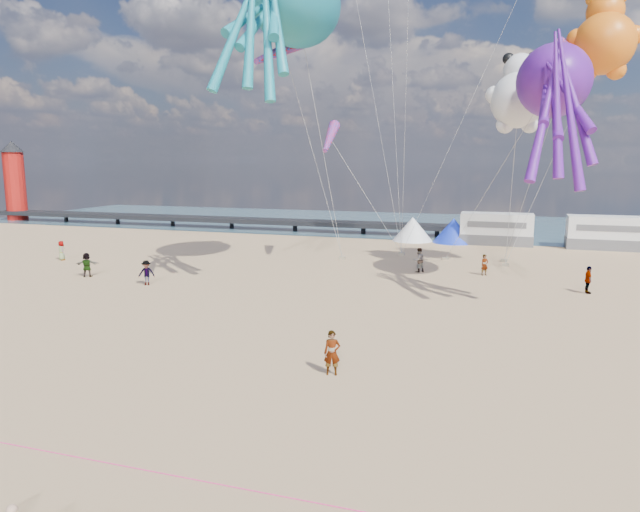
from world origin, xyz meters
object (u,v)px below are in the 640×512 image
Objects in this scene: beachgoer_4 at (87,265)px; sandbag_a at (342,258)px; motorhome_0 at (496,229)px; sandbag_b at (446,258)px; motorhome_1 at (606,233)px; kite_octopus_teal at (296,2)px; windsock_right at (330,138)px; tent_white at (413,229)px; lighthouse at (15,186)px; sandbag_d at (504,260)px; standing_person at (332,353)px; kite_teddy_orange at (604,44)px; beachgoer_1 at (419,260)px; kite_octopus_purple at (554,81)px; kite_panda at (519,100)px; tent_blue at (453,230)px; beachgoer_6 at (61,251)px; windsock_left at (284,50)px; sandbag_e at (402,254)px; beachgoer_5 at (485,265)px; sandbag_c at (505,265)px; beachgoer_3 at (588,280)px; beachgoer_2 at (146,273)px; windsock_mid at (572,59)px.

beachgoer_4 reaches higher than sandbag_a.
sandbag_b is at bearing -110.09° from motorhome_0.
motorhome_0 and motorhome_1 have the same top height.
kite_octopus_teal is at bearing -122.60° from motorhome_0.
kite_octopus_teal is 2.83× the size of windsock_right.
lighthouse is at bearing 175.76° from tent_white.
sandbag_a is 1.00× the size of sandbag_d.
sandbag_a is (-11.77, -12.53, -1.39)m from motorhome_0.
kite_teddy_orange is (11.39, 21.80, 14.40)m from standing_person.
kite_octopus_purple reaches higher than beachgoer_1.
sandbag_b is at bearing 123.12° from kite_panda.
beachgoer_6 is at bearing -145.84° from tent_blue.
kite_octopus_teal reaches higher than windsock_left.
beachgoer_1 is 7.39m from sandbag_e.
windsock_left is at bearing -142.67° from motorhome_1.
kite_octopus_teal is (-4.88, -20.14, 16.84)m from tent_white.
sandbag_c is (1.42, 4.10, -0.63)m from beachgoer_5.
kite_octopus_teal is at bearing 160.68° from kite_octopus_purple.
sandbag_d is at bearing -176.57° from beachgoer_1.
lighthouse is 60.14m from sandbag_b.
kite_teddy_orange is (32.79, 9.50, 14.40)m from beachgoer_4.
beachgoer_3 is at bearing -88.58° from kite_teddy_orange.
beachgoer_5 is at bearing -102.29° from sandbag_d.
sandbag_a is at bearing 59.50° from beachgoer_3.
lighthouse is 64.96m from sandbag_c.
lighthouse is 71.72m from beachgoer_3.
tent_white is 8.00× the size of sandbag_c.
motorhome_0 is 9.50m from motorhome_1.
motorhome_0 is 16.81m from beachgoer_1.
lighthouse is at bearing 129.28° from standing_person.
beachgoer_2 is 0.21× the size of windsock_left.
kite_panda is (0.34, -6.00, 11.79)m from sandbag_d.
lighthouse is at bearing 166.52° from sandbag_e.
lighthouse reaches higher than sandbag_c.
sandbag_d is 0.08× the size of kite_teddy_orange.
sandbag_d is (8.78, -9.74, -1.09)m from tent_white.
beachgoer_3 is at bearing -59.12° from sandbag_c.
kite_teddy_orange is (5.27, -5.48, 15.14)m from sandbag_d.
sandbag_e is (4.25, 3.47, 0.00)m from sandbag_a.
windsock_left reaches higher than standing_person.
beachgoer_4 is (35.27, -28.72, -3.66)m from lighthouse.
kite_teddy_orange is 3.35m from windsock_mid.
windsock_right reaches higher than beachgoer_6.
tent_white is 32.14m from beachgoer_6.
sandbag_c is at bearing -133.95° from beachgoer_6.
sandbag_a is (-17.41, 7.04, -0.73)m from beachgoer_3.
lighthouse is 5.28× the size of standing_person.
windsock_left is at bearing 101.10° from standing_person.
kite_octopus_teal reaches higher than motorhome_0.
lighthouse is at bearing 166.03° from sandbag_c.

